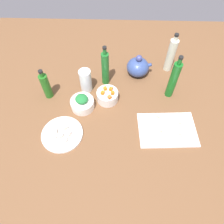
{
  "coord_description": "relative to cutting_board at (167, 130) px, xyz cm",
  "views": [
    {
      "loc": [
        1.94,
        -63.15,
        100.16
      ],
      "look_at": [
        0.0,
        0.0,
        8.0
      ],
      "focal_mm": 33.31,
      "sensor_mm": 36.0,
      "label": 1
    }
  ],
  "objects": [
    {
      "name": "tofu_cube_5",
      "position": [
        -59.18,
        -7.6,
        1.8
      ],
      "size": [
        3.11,
        3.11,
        2.2
      ],
      "primitive_type": "cube",
      "rotation": [
        0.0,
        0.0,
        2.3
      ],
      "color": "white",
      "rests_on": "plate_tofu"
    },
    {
      "name": "bowl_greens",
      "position": [
        -46.62,
        13.99,
        2.35
      ],
      "size": [
        13.18,
        13.18,
        5.71
      ],
      "primitive_type": "cylinder",
      "color": "white",
      "rests_on": "tabletop"
    },
    {
      "name": "bottle_3",
      "position": [
        5.5,
        46.92,
        10.98
      ],
      "size": [
        5.07,
        5.07,
        26.18
      ],
      "color": "silver",
      "rests_on": "tabletop"
    },
    {
      "name": "chopped_greens_mound",
      "position": [
        -46.62,
        13.99,
        6.91
      ],
      "size": [
        10.0,
        9.99,
        3.4
      ],
      "primitive_type": "ellipsoid",
      "rotation": [
        0.0,
        0.0,
        2.37
      ],
      "color": "#237736",
      "rests_on": "bowl_greens"
    },
    {
      "name": "plate_tofu",
      "position": [
        -55.5,
        -4.46,
        0.1
      ],
      "size": [
        21.68,
        21.68,
        1.2
      ],
      "primitive_type": "cylinder",
      "color": "white",
      "rests_on": "tabletop"
    },
    {
      "name": "dumpling_0",
      "position": [
        6.02,
        1.76,
        1.84
      ],
      "size": [
        6.29,
        6.38,
        2.68
      ],
      "primitive_type": "pyramid",
      "rotation": [
        0.0,
        0.0,
        0.89
      ],
      "color": "beige",
      "rests_on": "cutting_board"
    },
    {
      "name": "bottle_1",
      "position": [
        -34.43,
        33.76,
        11.15
      ],
      "size": [
        4.44,
        4.44,
        26.84
      ],
      "color": "#1E6C29",
      "rests_on": "tabletop"
    },
    {
      "name": "bottle_2",
      "position": [
        -67.56,
        21.78,
        8.23
      ],
      "size": [
        4.79,
        4.79,
        20.38
      ],
      "color": "#236B1F",
      "rests_on": "tabletop"
    },
    {
      "name": "tofu_cube_2",
      "position": [
        -55.66,
        -6.23,
        1.8
      ],
      "size": [
        3.1,
        3.1,
        2.2
      ],
      "primitive_type": "cube",
      "rotation": [
        0.0,
        0.0,
        2.29
      ],
      "color": "silver",
      "rests_on": "plate_tofu"
    },
    {
      "name": "tofu_cube_1",
      "position": [
        -51.84,
        -5.18,
        1.8
      ],
      "size": [
        2.78,
        2.78,
        2.2
      ],
      "primitive_type": "cube",
      "rotation": [
        0.0,
        0.0,
        1.25
      ],
      "color": "white",
      "rests_on": "plate_tofu"
    },
    {
      "name": "drinking_glass_0",
      "position": [
        -45.7,
        27.57,
        6.87
      ],
      "size": [
        6.93,
        6.93,
        14.74
      ],
      "primitive_type": "cylinder",
      "color": "white",
      "rests_on": "tabletop"
    },
    {
      "name": "carrot_cube_1",
      "position": [
        -34.1,
        22.0,
        6.71
      ],
      "size": [
        2.21,
        2.21,
        1.8
      ],
      "primitive_type": "cube",
      "rotation": [
        0.0,
        0.0,
        1.84
      ],
      "color": "orange",
      "rests_on": "bowl_carrots"
    },
    {
      "name": "bowl_carrots",
      "position": [
        -32.71,
        19.88,
        2.66
      ],
      "size": [
        12.38,
        12.38,
        6.31
      ],
      "primitive_type": "cylinder",
      "color": "white",
      "rests_on": "tabletop"
    },
    {
      "name": "carrot_cube_2",
      "position": [
        -35.29,
        18.8,
        6.71
      ],
      "size": [
        2.34,
        2.34,
        1.8
      ],
      "primitive_type": "cube",
      "rotation": [
        0.0,
        0.0,
        1.19
      ],
      "color": "orange",
      "rests_on": "bowl_carrots"
    },
    {
      "name": "carrot_cube_4",
      "position": [
        -29.26,
        18.86,
        6.71
      ],
      "size": [
        1.81,
        1.81,
        1.8
      ],
      "primitive_type": "cube",
      "rotation": [
        0.0,
        0.0,
        0.01
      ],
      "color": "orange",
      "rests_on": "bowl_carrots"
    },
    {
      "name": "cutting_board",
      "position": [
        0.0,
        0.0,
        0.0
      ],
      "size": [
        31.45,
        22.55,
        1.0
      ],
      "primitive_type": "cube",
      "rotation": [
        0.0,
        0.0,
        0.06
      ],
      "color": "white",
      "rests_on": "tabletop"
    },
    {
      "name": "dumpling_1",
      "position": [
        -4.4,
        -2.93,
        1.96
      ],
      "size": [
        6.09,
        6.09,
        2.91
      ],
      "primitive_type": "pyramid",
      "rotation": [
        0.0,
        0.0,
        4.09
      ],
      "color": "beige",
      "rests_on": "cutting_board"
    },
    {
      "name": "tofu_cube_3",
      "position": [
        -59.08,
        -3.61,
        1.8
      ],
      "size": [
        2.39,
        2.39,
        2.2
      ],
      "primitive_type": "cube",
      "rotation": [
        0.0,
        0.0,
        1.66
      ],
      "color": "white",
      "rests_on": "plate_tofu"
    },
    {
      "name": "carrot_cube_0",
      "position": [
        -30.77,
        21.81,
        6.71
      ],
      "size": [
        2.08,
        2.08,
        1.8
      ],
      "primitive_type": "cube",
      "rotation": [
        0.0,
        0.0,
        1.4
      ],
      "color": "orange",
      "rests_on": "bowl_carrots"
    },
    {
      "name": "teapot",
      "position": [
        -14.44,
        41.78,
        5.28
      ],
      "size": [
        15.64,
        13.95,
        14.68
      ],
      "color": "#374C8B",
      "rests_on": "tabletop"
    },
    {
      "name": "dumpling_2",
      "position": [
        -4.81,
        5.24,
        1.84
      ],
      "size": [
        7.27,
        7.31,
        2.68
      ],
      "primitive_type": "pyramid",
      "rotation": [
        0.0,
        0.0,
        4.98
      ],
      "color": "beige",
      "rests_on": "cutting_board"
    },
    {
      "name": "bottle_0",
      "position": [
        3.77,
        24.98,
        12.08
      ],
      "size": [
        4.67,
        4.67,
        28.81
      ],
      "color": "#176920",
      "rests_on": "tabletop"
    },
    {
      "name": "carrot_cube_3",
      "position": [
        -31.29,
        15.91,
        6.71
      ],
      "size": [
        2.53,
        2.53,
        1.8
      ],
      "primitive_type": "cube",
      "rotation": [
        0.0,
        0.0,
        2.25
      ],
      "color": "orange",
      "rests_on": "bowl_carrots"
    },
    {
      "name": "tofu_cube_4",
      "position": [
        -53.04,
        -8.63,
        1.8
      ],
      "size": [
        2.6,
        2.6,
        2.2
      ],
      "primitive_type": "cube",
      "rotation": [
        0.0,
        0.0,
        1.36
      ],
      "color": "white",
      "rests_on": "plate_tofu"
    },
    {
      "name": "dumpling_3",
      "position": [
        5.44,
        -4.95,
        1.74
      ],
      "size": [
        5.24,
        5.63,
        2.48
      ],
      "primitive_type": "pyramid",
      "rotation": [
        0.0,
        0.0,
        1.2
      ],
      "color": "beige",
      "rests_on": "cutting_board"
    },
    {
      "name": "tabletop",
      "position": [
        -29.68,
        7.44,
        -2.0
      ],
      "size": [
        190.0,
        190.0,
        3.0
      ],
      "primitive_type": "cube",
      "color": "brown",
      "rests_on": "ground"
    },
    {
      "name": "tofu_cube_0",
      "position": [
        -54.21,
        -1.29,
        1.8
      ],
      "size": [
        3.1,
        3.1,
        2.2
      ],
      "primitive_type": "cube",
      "rotation": [
        0.0,
        0.0,
        2.27
      ],
      "color": "#F1E3CA",
      "rests_on": "plate_tofu"
    }
  ]
}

